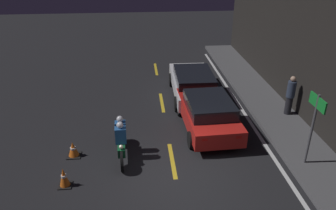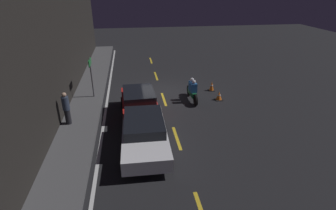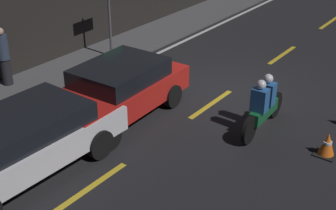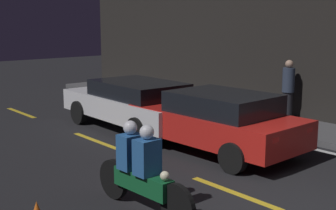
{
  "view_description": "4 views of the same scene",
  "coord_description": "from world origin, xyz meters",
  "px_view_note": "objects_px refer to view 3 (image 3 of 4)",
  "views": [
    {
      "loc": [
        7.98,
        -0.99,
        6.5
      ],
      "look_at": [
        -2.8,
        0.03,
        1.19
      ],
      "focal_mm": 35.0,
      "sensor_mm": 36.0,
      "label": 1
    },
    {
      "loc": [
        -15.65,
        1.92,
        6.49
      ],
      "look_at": [
        -3.83,
        0.16,
        0.92
      ],
      "focal_mm": 28.0,
      "sensor_mm": 36.0,
      "label": 2
    },
    {
      "loc": [
        -10.59,
        -5.69,
        5.68
      ],
      "look_at": [
        -2.83,
        0.08,
        0.7
      ],
      "focal_mm": 50.0,
      "sensor_mm": 36.0,
      "label": 3
    },
    {
      "loc": [
        4.08,
        -5.78,
        2.96
      ],
      "look_at": [
        -2.83,
        0.05,
        1.27
      ],
      "focal_mm": 50.0,
      "sensor_mm": 36.0,
      "label": 4
    }
  ],
  "objects_px": {
    "sedan_white": "(19,142)",
    "shop_sign": "(109,5)",
    "traffic_cone_near": "(327,144)",
    "taxi_red": "(117,89)",
    "motorcycle": "(263,106)",
    "pedestrian": "(4,56)"
  },
  "relations": [
    {
      "from": "taxi_red",
      "to": "pedestrian",
      "type": "bearing_deg",
      "value": -81.29
    },
    {
      "from": "sedan_white",
      "to": "motorcycle",
      "type": "distance_m",
      "value": 5.51
    },
    {
      "from": "sedan_white",
      "to": "traffic_cone_near",
      "type": "relative_size",
      "value": 8.45
    },
    {
      "from": "motorcycle",
      "to": "traffic_cone_near",
      "type": "bearing_deg",
      "value": -96.96
    },
    {
      "from": "motorcycle",
      "to": "pedestrian",
      "type": "distance_m",
      "value": 7.14
    },
    {
      "from": "motorcycle",
      "to": "traffic_cone_near",
      "type": "distance_m",
      "value": 1.69
    },
    {
      "from": "taxi_red",
      "to": "pedestrian",
      "type": "xyz_separation_m",
      "value": [
        -0.68,
        3.54,
        0.27
      ]
    },
    {
      "from": "taxi_red",
      "to": "traffic_cone_near",
      "type": "height_order",
      "value": "taxi_red"
    },
    {
      "from": "motorcycle",
      "to": "traffic_cone_near",
      "type": "height_order",
      "value": "motorcycle"
    },
    {
      "from": "taxi_red",
      "to": "shop_sign",
      "type": "xyz_separation_m",
      "value": [
        2.67,
        2.67,
        1.11
      ]
    },
    {
      "from": "pedestrian",
      "to": "shop_sign",
      "type": "bearing_deg",
      "value": -14.56
    },
    {
      "from": "taxi_red",
      "to": "shop_sign",
      "type": "bearing_deg",
      "value": -137.07
    },
    {
      "from": "pedestrian",
      "to": "taxi_red",
      "type": "bearing_deg",
      "value": -79.13
    },
    {
      "from": "sedan_white",
      "to": "shop_sign",
      "type": "bearing_deg",
      "value": -153.09
    },
    {
      "from": "shop_sign",
      "to": "sedan_white",
      "type": "bearing_deg",
      "value": -154.16
    },
    {
      "from": "motorcycle",
      "to": "shop_sign",
      "type": "relative_size",
      "value": 0.92
    },
    {
      "from": "sedan_white",
      "to": "pedestrian",
      "type": "height_order",
      "value": "pedestrian"
    },
    {
      "from": "motorcycle",
      "to": "traffic_cone_near",
      "type": "relative_size",
      "value": 4.03
    },
    {
      "from": "motorcycle",
      "to": "taxi_red",
      "type": "bearing_deg",
      "value": 112.44
    },
    {
      "from": "taxi_red",
      "to": "motorcycle",
      "type": "xyz_separation_m",
      "value": [
        1.5,
        -3.25,
        -0.07
      ]
    },
    {
      "from": "sedan_white",
      "to": "shop_sign",
      "type": "xyz_separation_m",
      "value": [
        5.66,
        2.74,
        1.12
      ]
    },
    {
      "from": "traffic_cone_near",
      "to": "sedan_white",
      "type": "bearing_deg",
      "value": 132.16
    }
  ]
}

